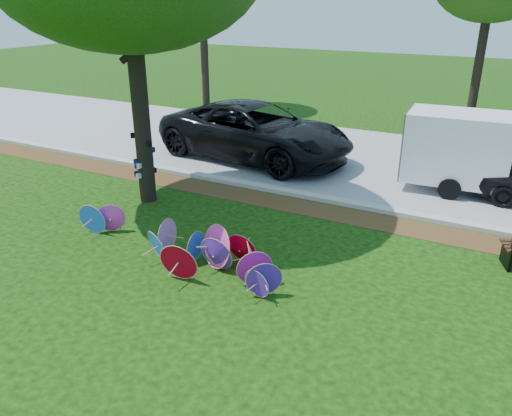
{
  "coord_description": "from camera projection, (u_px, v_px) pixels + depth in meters",
  "views": [
    {
      "loc": [
        5.19,
        -6.88,
        5.17
      ],
      "look_at": [
        0.5,
        2.0,
        0.9
      ],
      "focal_mm": 35.0,
      "sensor_mm": 36.0,
      "label": 1
    }
  ],
  "objects": [
    {
      "name": "cargo_trailer",
      "position": [
        457.0,
        147.0,
        14.03
      ],
      "size": [
        2.86,
        1.91,
        2.53
      ],
      "primitive_type": "cube",
      "rotation": [
        0.0,
        0.0,
        0.06
      ],
      "color": "white",
      "rests_on": "ground"
    },
    {
      "name": "mulch_strip",
      "position": [
        283.0,
        203.0,
        13.51
      ],
      "size": [
        90.0,
        1.0,
        0.01
      ],
      "primitive_type": "cube",
      "color": "#472D16",
      "rests_on": "ground"
    },
    {
      "name": "black_van",
      "position": [
        256.0,
        132.0,
        16.94
      ],
      "size": [
        7.11,
        3.99,
        1.88
      ],
      "primitive_type": "imported",
      "rotation": [
        0.0,
        0.0,
        1.44
      ],
      "color": "black",
      "rests_on": "ground"
    },
    {
      "name": "parasol_pile",
      "position": [
        196.0,
        248.0,
        10.3
      ],
      "size": [
        5.44,
        1.45,
        0.94
      ],
      "color": "blue",
      "rests_on": "ground"
    },
    {
      "name": "curb",
      "position": [
        293.0,
        193.0,
        14.06
      ],
      "size": [
        90.0,
        0.3,
        0.12
      ],
      "primitive_type": "cube",
      "color": "#B7B5AD",
      "rests_on": "ground"
    },
    {
      "name": "ground",
      "position": [
        187.0,
        280.0,
        9.85
      ],
      "size": [
        90.0,
        90.0,
        0.0
      ],
      "primitive_type": "plane",
      "color": "black",
      "rests_on": "ground"
    },
    {
      "name": "street",
      "position": [
        341.0,
        156.0,
        17.46
      ],
      "size": [
        90.0,
        8.0,
        0.01
      ],
      "primitive_type": "cube",
      "color": "gray",
      "rests_on": "ground"
    }
  ]
}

